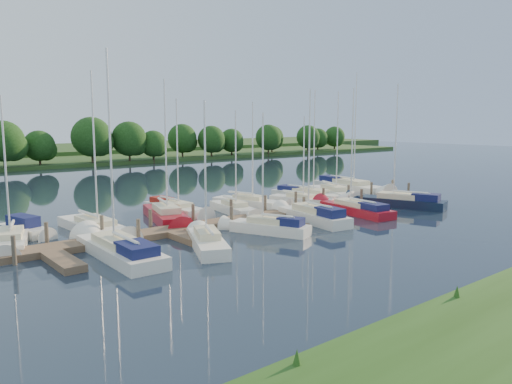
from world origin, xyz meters
TOP-DOWN VIEW (x-y plane):
  - ground at (0.00, 0.00)m, footprint 260.00×260.00m
  - dock at (0.00, 7.31)m, footprint 40.00×6.00m
  - mooring_pilings at (0.00, 8.43)m, footprint 38.24×2.84m
  - far_shore at (0.00, 75.00)m, footprint 180.00×30.00m
  - treeline at (1.57, 61.95)m, footprint 145.92×10.19m
  - sailboat_n_0 at (-17.15, 11.02)m, footprint 3.57×7.42m
  - motorboat at (-15.65, 13.75)m, footprint 2.56×5.08m
  - sailboat_n_2 at (-11.66, 11.36)m, footprint 2.48×8.97m
  - sailboat_n_3 at (-5.93, 11.94)m, footprint 3.95×8.70m
  - sailboat_n_4 at (-3.63, 14.50)m, footprint 2.34×7.75m
  - sailboat_n_5 at (0.09, 11.30)m, footprint 2.53×6.90m
  - sailboat_n_6 at (3.11, 12.99)m, footprint 3.69×7.53m
  - sailboat_n_7 at (7.78, 11.29)m, footprint 2.95×6.55m
  - sailboat_n_8 at (10.66, 12.99)m, footprint 3.52×8.79m
  - sailboat_n_9 at (13.43, 12.21)m, footprint 4.32×8.51m
  - sailboat_n_10 at (18.12, 14.14)m, footprint 3.15×10.46m
  - sailboat_s_0 at (-13.00, 4.87)m, footprint 2.43×9.48m
  - sailboat_s_1 at (-8.03, 3.20)m, footprint 4.05×6.94m
  - sailboat_s_2 at (-2.55, 3.93)m, footprint 3.68×6.42m
  - sailboat_s_3 at (2.59, 4.79)m, footprint 2.85×8.13m
  - sailboat_s_4 at (7.81, 5.06)m, footprint 2.98×8.48m
  - sailboat_s_5 at (13.42, 4.61)m, footprint 4.47×8.76m

SIDE VIEW (x-z plane):
  - ground at x=0.00m, z-range 0.00..0.00m
  - dock at x=0.00m, z-range 0.00..0.40m
  - sailboat_n_7 at x=7.78m, z-range -3.91..4.44m
  - sailboat_n_2 at x=-11.66m, z-range -5.37..5.91m
  - sailboat_n_0 at x=-17.15m, z-range -4.47..5.02m
  - sailboat_n_6 at x=3.11m, z-range -4.55..5.10m
  - sailboat_n_5 at x=0.09m, z-range -4.14..4.70m
  - sailboat_n_9 at x=13.43m, z-range -5.18..5.73m
  - sailboat_s_1 at x=-8.03m, z-range -4.35..4.92m
  - sailboat_n_3 at x=-5.93m, z-range -5.29..5.86m
  - far_shore at x=0.00m, z-range 0.00..0.60m
  - sailboat_n_8 at x=10.66m, z-range -5.16..5.77m
  - sailboat_n_4 at x=-3.63m, z-range -4.58..5.20m
  - sailboat_s_4 at x=7.81m, z-range -5.01..5.65m
  - sailboat_s_0 at x=-13.00m, z-range -5.67..6.32m
  - sailboat_s_2 at x=-2.55m, z-range -3.96..4.63m
  - sailboat_n_10 at x=18.12m, z-range -6.23..6.91m
  - sailboat_s_5 at x=13.42m, z-range -5.31..5.99m
  - sailboat_s_3 at x=2.59m, z-range -4.90..5.59m
  - motorboat at x=-15.65m, z-range -0.48..1.18m
  - mooring_pilings at x=0.00m, z-range -0.40..1.60m
  - treeline at x=1.57m, z-range -0.07..8.25m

